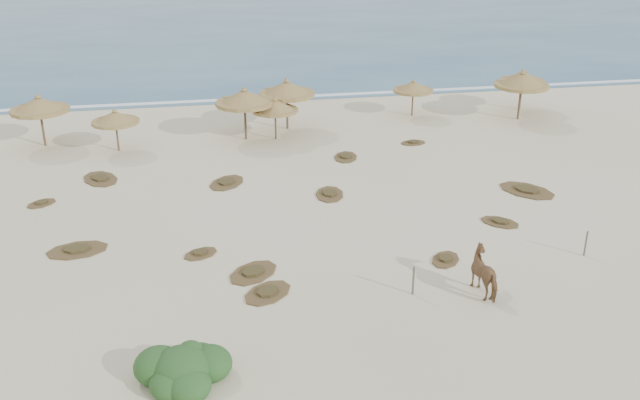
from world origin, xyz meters
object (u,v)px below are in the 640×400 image
at_px(horse, 487,273).
at_px(bush, 183,370).
at_px(palapa_1, 115,118).
at_px(palapa_0, 39,105).

relative_size(horse, bush, 0.65).
distance_m(horse, bush, 11.27).
xyz_separation_m(palapa_1, bush, (3.48, -21.67, -1.49)).
height_order(horse, bush, horse).
distance_m(palapa_1, bush, 22.00).
xyz_separation_m(palapa_0, bush, (7.71, -23.36, -1.95)).
height_order(palapa_0, palapa_1, palapa_0).
xyz_separation_m(horse, bush, (-10.78, -3.27, -0.38)).
bearing_deg(bush, palapa_0, 108.27).
relative_size(palapa_1, bush, 1.19).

